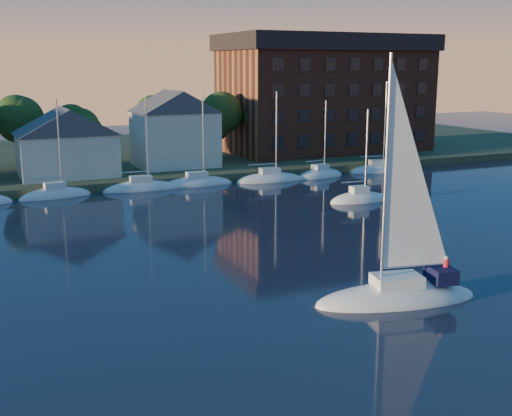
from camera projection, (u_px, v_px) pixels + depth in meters
ground at (409, 383)px, 28.84m from camera, size 260.00×260.00×0.00m
shoreline_land at (91, 161)px, 95.30m from camera, size 160.00×50.00×2.00m
wooden_dock at (129, 187)px, 74.92m from camera, size 120.00×3.00×1.00m
clubhouse_centre at (66, 141)px, 75.78m from camera, size 11.55×8.40×8.08m
clubhouse_east at (175, 128)px, 83.08m from camera, size 10.50×8.40×9.80m
condo_block at (325, 93)px, 98.15m from camera, size 31.00×17.00×17.40m
tree_line at (121, 118)px, 83.92m from camera, size 93.40×5.40×8.90m
moored_fleet at (99, 194)px, 70.61m from camera, size 79.50×2.40×12.05m
hero_sailboat at (399, 291)px, 38.74m from camera, size 10.75×5.43×15.76m
drifting_sailboat_right at (359, 201)px, 66.96m from camera, size 6.78×2.89×10.66m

